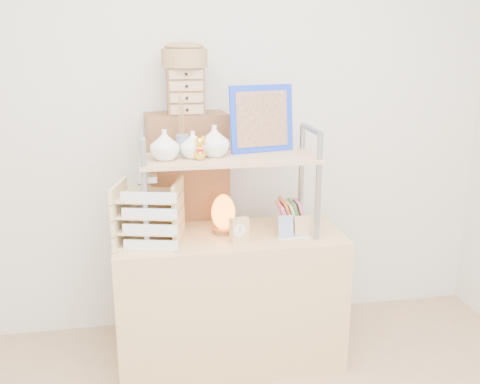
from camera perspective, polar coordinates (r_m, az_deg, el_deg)
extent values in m
cube|color=silver|center=(3.19, -2.60, 7.88)|extent=(3.40, 0.02, 2.60)
cube|color=tan|center=(2.99, -1.08, -11.31)|extent=(1.20, 0.50, 0.75)
cube|color=brown|center=(3.19, -5.47, -3.74)|extent=(0.47, 0.28, 1.35)
cylinder|color=gray|center=(2.58, -10.09, -0.48)|extent=(0.03, 0.03, 0.55)
cylinder|color=gray|center=(2.87, -10.14, 1.17)|extent=(0.03, 0.03, 0.55)
cylinder|color=gray|center=(2.67, -10.40, 6.09)|extent=(0.03, 0.30, 0.03)
cylinder|color=gray|center=(2.72, 8.35, 0.41)|extent=(0.03, 0.03, 0.55)
cylinder|color=gray|center=(2.99, 6.56, 1.91)|extent=(0.03, 0.03, 0.55)
cylinder|color=gray|center=(2.80, 7.61, 6.65)|extent=(0.03, 0.30, 0.03)
cube|color=tan|center=(2.72, -1.16, 3.57)|extent=(0.90, 0.34, 0.02)
imported|color=white|center=(2.66, -8.04, 5.02)|extent=(0.14, 0.14, 0.15)
imported|color=white|center=(2.69, -5.05, 5.06)|extent=(0.13, 0.13, 0.14)
imported|color=white|center=(2.72, -2.75, 5.47)|extent=(0.15, 0.15, 0.16)
cylinder|color=#234C99|center=(2.80, -6.12, 5.11)|extent=(0.07, 0.07, 0.10)
cube|color=blue|center=(2.82, 2.33, 7.82)|extent=(0.35, 0.12, 0.35)
cube|color=brown|center=(2.81, 2.38, 7.79)|extent=(0.29, 0.09, 0.29)
cube|color=#D95F95|center=(2.89, 6.45, -2.49)|extent=(0.06, 0.12, 0.17)
cube|color=#4A9048|center=(2.91, 5.92, -2.39)|extent=(0.07, 0.12, 0.17)
cube|color=tan|center=(2.88, 5.61, -2.54)|extent=(0.07, 0.13, 0.17)
cube|color=orange|center=(2.89, 5.08, -2.44)|extent=(0.08, 0.14, 0.16)
cube|color=#D95F95|center=(2.87, 4.76, -2.59)|extent=(0.08, 0.14, 0.16)
cube|color=tan|center=(2.77, -9.50, -5.15)|extent=(0.35, 0.33, 0.01)
cube|color=white|center=(2.64, -9.48, -5.62)|extent=(0.26, 0.07, 0.05)
cube|color=tan|center=(2.75, -9.58, -3.58)|extent=(0.35, 0.33, 0.01)
cube|color=white|center=(2.61, -9.56, -3.98)|extent=(0.26, 0.07, 0.05)
cube|color=tan|center=(2.72, -9.66, -1.98)|extent=(0.35, 0.33, 0.01)
cube|color=white|center=(2.58, -9.64, -2.30)|extent=(0.26, 0.07, 0.05)
cube|color=tan|center=(2.70, -9.73, -0.35)|extent=(0.35, 0.33, 0.01)
cube|color=white|center=(2.56, -9.72, -0.59)|extent=(0.26, 0.07, 0.05)
cube|color=beige|center=(2.65, -9.82, 1.40)|extent=(0.09, 0.09, 0.03)
cylinder|color=brown|center=(2.86, -1.78, -4.10)|extent=(0.12, 0.12, 0.03)
ellipsoid|color=orange|center=(2.83, -1.80, -2.10)|extent=(0.14, 0.13, 0.19)
cube|color=tan|center=(2.71, -0.09, -4.10)|extent=(0.10, 0.06, 0.13)
cylinder|color=white|center=(2.69, -0.01, -4.14)|extent=(0.06, 0.02, 0.07)
cube|color=white|center=(2.81, 5.75, -4.79)|extent=(0.17, 0.05, 0.01)
cube|color=#1F478F|center=(2.78, 4.92, -3.63)|extent=(0.08, 0.03, 0.11)
cube|color=tan|center=(2.81, 6.63, -3.56)|extent=(0.08, 0.02, 0.10)
cube|color=brown|center=(3.00, -5.84, 10.69)|extent=(0.20, 0.15, 0.25)
cube|color=tan|center=(2.93, -5.67, 8.74)|extent=(0.18, 0.01, 0.05)
cube|color=tan|center=(2.93, -5.70, 9.95)|extent=(0.18, 0.01, 0.05)
cube|color=tan|center=(2.92, -5.73, 11.17)|extent=(0.18, 0.01, 0.05)
cube|color=tan|center=(2.92, -5.77, 12.39)|extent=(0.18, 0.01, 0.05)
cylinder|color=olive|center=(2.99, -5.94, 14.03)|extent=(0.25, 0.25, 0.10)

